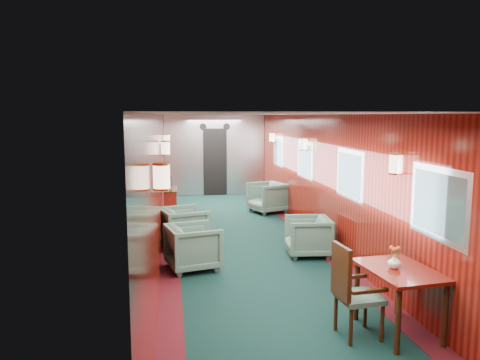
{
  "coord_description": "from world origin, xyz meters",
  "views": [
    {
      "loc": [
        -1.31,
        -8.01,
        2.38
      ],
      "look_at": [
        0.0,
        0.78,
        1.15
      ],
      "focal_mm": 35.0,
      "sensor_mm": 36.0,
      "label": 1
    }
  ],
  "objects_px": {
    "credenza": "(170,207)",
    "armchair_right_near": "(308,236)",
    "armchair_left_near": "(193,247)",
    "side_chair": "(351,288)",
    "armchair_left_far": "(184,227)",
    "armchair_right_far": "(268,197)",
    "dining_table": "(399,279)"
  },
  "relations": [
    {
      "from": "armchair_left_near",
      "to": "armchair_right_near",
      "type": "bearing_deg",
      "value": -91.47
    },
    {
      "from": "armchair_left_far",
      "to": "armchair_right_far",
      "type": "height_order",
      "value": "armchair_right_far"
    },
    {
      "from": "side_chair",
      "to": "armchair_left_near",
      "type": "bearing_deg",
      "value": 116.56
    },
    {
      "from": "side_chair",
      "to": "armchair_right_near",
      "type": "bearing_deg",
      "value": 76.94
    },
    {
      "from": "armchair_left_far",
      "to": "armchair_right_near",
      "type": "height_order",
      "value": "armchair_left_far"
    },
    {
      "from": "armchair_left_near",
      "to": "armchair_left_far",
      "type": "bearing_deg",
      "value": -9.06
    },
    {
      "from": "credenza",
      "to": "armchair_right_far",
      "type": "height_order",
      "value": "credenza"
    },
    {
      "from": "dining_table",
      "to": "armchair_right_far",
      "type": "bearing_deg",
      "value": 84.78
    },
    {
      "from": "armchair_left_near",
      "to": "armchair_right_far",
      "type": "bearing_deg",
      "value": -40.39
    },
    {
      "from": "credenza",
      "to": "armchair_right_near",
      "type": "height_order",
      "value": "credenza"
    },
    {
      "from": "armchair_left_far",
      "to": "armchair_right_far",
      "type": "xyz_separation_m",
      "value": [
        2.13,
        2.74,
        0.01
      ]
    },
    {
      "from": "credenza",
      "to": "armchair_left_near",
      "type": "height_order",
      "value": "credenza"
    },
    {
      "from": "side_chair",
      "to": "armchair_right_near",
      "type": "height_order",
      "value": "side_chair"
    },
    {
      "from": "dining_table",
      "to": "armchair_right_near",
      "type": "height_order",
      "value": "dining_table"
    },
    {
      "from": "dining_table",
      "to": "armchair_left_far",
      "type": "height_order",
      "value": "dining_table"
    },
    {
      "from": "side_chair",
      "to": "armchair_right_far",
      "type": "bearing_deg",
      "value": 80.8
    },
    {
      "from": "dining_table",
      "to": "armchair_left_far",
      "type": "xyz_separation_m",
      "value": [
        -2.22,
        3.8,
        -0.25
      ]
    },
    {
      "from": "credenza",
      "to": "dining_table",
      "type": "bearing_deg",
      "value": -65.74
    },
    {
      "from": "side_chair",
      "to": "armchair_left_near",
      "type": "xyz_separation_m",
      "value": [
        -1.56,
        2.53,
        -0.2
      ]
    },
    {
      "from": "armchair_right_near",
      "to": "armchair_right_far",
      "type": "bearing_deg",
      "value": -174.9
    },
    {
      "from": "side_chair",
      "to": "credenza",
      "type": "distance_m",
      "value": 5.82
    },
    {
      "from": "armchair_right_near",
      "to": "armchair_right_far",
      "type": "xyz_separation_m",
      "value": [
        0.05,
        3.61,
        0.04
      ]
    },
    {
      "from": "dining_table",
      "to": "credenza",
      "type": "distance_m",
      "value": 6.01
    },
    {
      "from": "armchair_right_far",
      "to": "credenza",
      "type": "bearing_deg",
      "value": -87.01
    },
    {
      "from": "side_chair",
      "to": "credenza",
      "type": "height_order",
      "value": "credenza"
    },
    {
      "from": "dining_table",
      "to": "credenza",
      "type": "relative_size",
      "value": 0.95
    },
    {
      "from": "armchair_left_near",
      "to": "armchair_left_far",
      "type": "xyz_separation_m",
      "value": [
        -0.11,
        1.3,
        0.01
      ]
    },
    {
      "from": "armchair_left_near",
      "to": "armchair_left_far",
      "type": "distance_m",
      "value": 1.3
    },
    {
      "from": "side_chair",
      "to": "credenza",
      "type": "xyz_separation_m",
      "value": [
        -1.91,
        5.5,
        -0.13
      ]
    },
    {
      "from": "credenza",
      "to": "armchair_right_near",
      "type": "xyz_separation_m",
      "value": [
        2.32,
        -2.54,
        -0.09
      ]
    },
    {
      "from": "armchair_left_near",
      "to": "armchair_right_far",
      "type": "height_order",
      "value": "armchair_right_far"
    },
    {
      "from": "armchair_right_near",
      "to": "armchair_left_far",
      "type": "bearing_deg",
      "value": -106.71
    }
  ]
}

